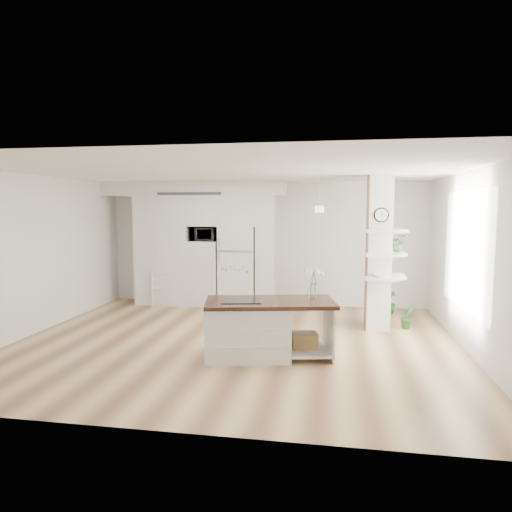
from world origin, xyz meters
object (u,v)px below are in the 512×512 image
Objects in this scene: floor_plant_a at (407,317)px; refrigerator at (238,266)px; kitchen_island at (256,327)px; bookshelf at (168,291)px.

refrigerator is at bearing 157.42° from floor_plant_a.
kitchen_island is 4.42× the size of floor_plant_a.
floor_plant_a is (4.90, -1.22, -0.10)m from bookshelf.
floor_plant_a is at bearing -22.58° from refrigerator.
refrigerator is 0.89× the size of kitchen_island.
refrigerator is at bearing -6.07° from bookshelf.
refrigerator is 2.39× the size of bookshelf.
refrigerator is 3.69m from floor_plant_a.
refrigerator reaches higher than kitchen_island.
bookshelf is 1.65× the size of floor_plant_a.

